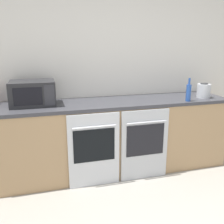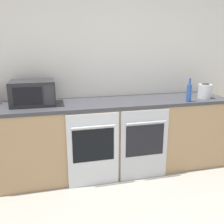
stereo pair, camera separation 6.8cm
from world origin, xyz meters
name	(u,v)px [view 2 (the right image)]	position (x,y,z in m)	size (l,w,h in m)	color
wall_back	(105,69)	(0.00, 2.23, 1.30)	(10.00, 0.06, 2.60)	silver
counter_back	(112,136)	(0.00, 1.88, 0.46)	(3.05, 0.66, 0.93)	tan
oven_left	(93,150)	(-0.30, 1.55, 0.45)	(0.59, 0.06, 0.88)	silver
oven_right	(144,145)	(0.32, 1.55, 0.45)	(0.59, 0.06, 0.88)	#B7BABF
microwave	(33,93)	(-0.93, 1.94, 1.07)	(0.50, 0.39, 0.28)	#232326
bottle_blue	(189,93)	(0.92, 1.63, 1.04)	(0.06, 0.06, 0.29)	#234793
kettle	(205,91)	(1.23, 1.77, 1.02)	(0.17, 0.17, 0.19)	#B7BABF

